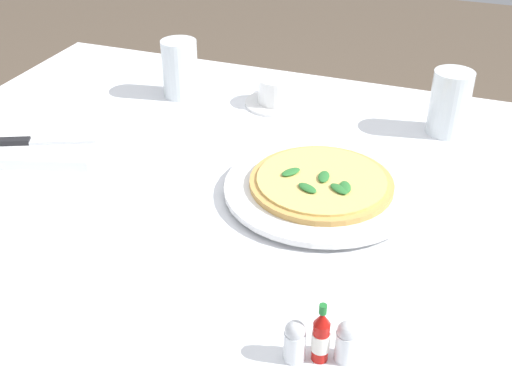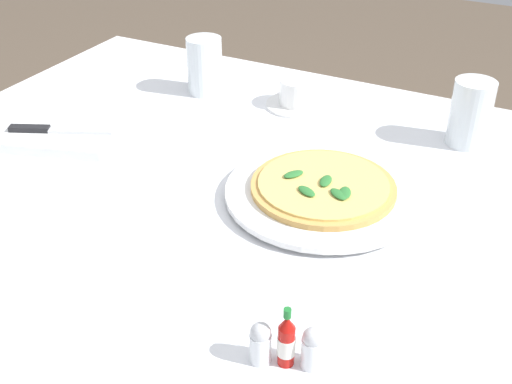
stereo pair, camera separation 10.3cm
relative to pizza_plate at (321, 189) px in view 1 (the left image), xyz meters
The scene contains 11 objects.
dining_table 0.25m from the pizza_plate, 147.32° to the right, with size 1.21×1.21×0.73m.
pizza_plate is the anchor object (origin of this frame).
pizza 0.01m from the pizza_plate, 78.02° to the right, with size 0.23×0.23×0.02m.
coffee_cup_right_edge 0.36m from the pizza_plate, 120.21° to the left, with size 0.13×0.13×0.06m.
water_glass_far_left 0.48m from the pizza_plate, 144.13° to the left, with size 0.07×0.07×0.12m.
water_glass_near_right 0.34m from the pizza_plate, 61.34° to the left, with size 0.07×0.07×0.12m.
napkin_folded 0.52m from the pizza_plate, behind, with size 0.25×0.19×0.02m.
dinner_knife 0.52m from the pizza_plate, behind, with size 0.19×0.10×0.01m.
hot_sauce_bottle 0.36m from the pizza_plate, 74.61° to the right, with size 0.02×0.02×0.08m.
salt_shaker 0.36m from the pizza_plate, 69.83° to the right, with size 0.03×0.03×0.06m.
pepper_shaker 0.36m from the pizza_plate, 79.33° to the right, with size 0.03×0.03×0.06m.
Camera 1 is at (0.40, -0.76, 1.30)m, focal length 45.58 mm.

